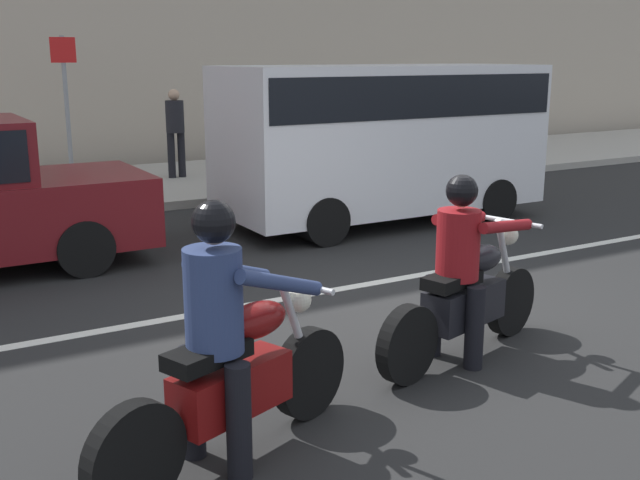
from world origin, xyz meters
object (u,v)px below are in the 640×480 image
Objects in this scene: parked_van_white at (382,132)px; pedestrian_bystander at (175,126)px; motorcycle_with_rider_crimson at (464,283)px; street_sign_post at (66,94)px; motorcycle_with_rider_denim_blue at (228,357)px.

parked_van_white reaches higher than pedestrian_bystander.
parked_van_white reaches higher than motorcycle_with_rider_crimson.
street_sign_post is at bearing 95.30° from motorcycle_with_rider_crimson.
pedestrian_bystander is (0.91, 9.29, 0.47)m from motorcycle_with_rider_crimson.
pedestrian_bystander is at bearing 107.72° from parked_van_white.
parked_van_white is 4.87m from pedestrian_bystander.
motorcycle_with_rider_denim_blue is 1.20× the size of pedestrian_bystander.
street_sign_post is at bearing 82.51° from motorcycle_with_rider_denim_blue.
parked_van_white is at bearing 62.84° from motorcycle_with_rider_crimson.
pedestrian_bystander is (3.19, 9.84, 0.44)m from motorcycle_with_rider_denim_blue.
motorcycle_with_rider_crimson is 1.02× the size of motorcycle_with_rider_denim_blue.
street_sign_post is at bearing 163.26° from pedestrian_bystander.
street_sign_post reaches higher than parked_van_white.
street_sign_post is at bearing 122.51° from parked_van_white.
motorcycle_with_rider_denim_blue is at bearing -107.95° from pedestrian_bystander.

